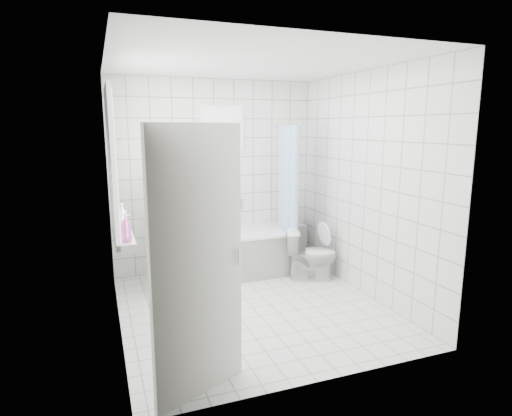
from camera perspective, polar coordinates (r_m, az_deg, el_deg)
name	(u,v)px	position (r m, az deg, el deg)	size (l,w,h in m)	color
ground	(253,307)	(4.86, -0.44, -13.12)	(3.00, 3.00, 0.00)	white
ceiling	(252,62)	(4.49, -0.50, 18.84)	(3.00, 3.00, 0.00)	white
wall_back	(215,176)	(5.92, -5.47, 4.23)	(2.80, 0.02, 2.60)	white
wall_front	(323,220)	(3.15, 8.93, -1.65)	(2.80, 0.02, 2.60)	white
wall_left	(113,199)	(4.23, -18.58, 1.10)	(0.02, 3.00, 2.60)	white
wall_right	(365,185)	(5.14, 14.37, 2.95)	(0.02, 3.00, 2.60)	white
window_left	(114,165)	(4.49, -18.38, 5.51)	(0.01, 0.90, 1.40)	white
window_back	(222,128)	(5.86, -4.51, 10.56)	(0.50, 0.01, 0.50)	white
window_sill	(123,236)	(4.62, -17.28, -3.63)	(0.18, 1.02, 0.08)	white
door	(198,266)	(3.09, -7.68, -7.62)	(0.04, 0.80, 2.00)	silver
bathtub	(230,254)	(5.79, -3.53, -6.11)	(1.72, 0.77, 0.58)	white
partition_wall	(159,227)	(5.43, -12.83, -2.47)	(0.15, 0.85, 1.50)	white
tiled_ledge	(291,243)	(6.38, 4.68, -4.66)	(0.40, 0.24, 0.55)	white
toilet	(311,255)	(5.65, 7.39, -6.19)	(0.37, 0.65, 0.66)	silver
curtain_rod	(287,124)	(5.80, 4.09, 11.05)	(0.02, 0.02, 0.80)	silver
shower_curtain	(290,193)	(5.75, 4.51, 2.04)	(0.14, 0.48, 1.78)	#4E91E6
tub_faucet	(229,208)	(5.99, -3.61, -0.01)	(0.18, 0.06, 0.06)	silver
sill_bottles	(124,222)	(4.53, -17.23, -1.76)	(0.15, 0.79, 0.29)	silver
ledge_bottles	(292,217)	(6.25, 4.81, -1.23)	(0.17, 0.19, 0.28)	#FFFA1A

